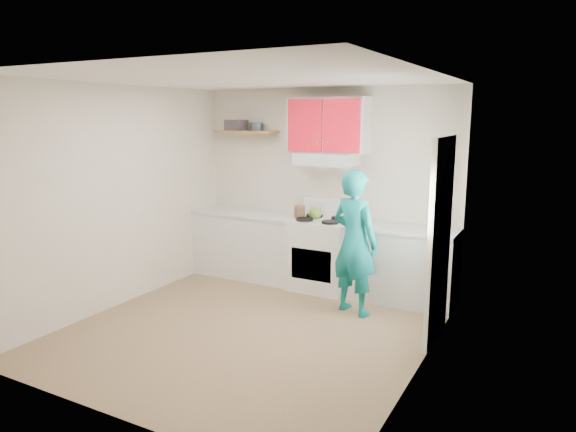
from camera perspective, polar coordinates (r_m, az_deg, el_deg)
The scene contains 21 objects.
floor at distance 5.72m, azimuth -4.02°, elevation -12.18°, with size 3.80×3.80×0.00m, color brown.
ceiling at distance 5.28m, azimuth -4.41°, elevation 14.76°, with size 3.60×3.80×0.04m, color white.
back_wall at distance 7.01m, azimuth 4.15°, elevation 3.15°, with size 3.60×0.04×2.60m, color beige.
front_wall at distance 3.92m, azimuth -19.27°, elevation -3.62°, with size 3.60×0.04×2.60m, color beige.
left_wall at distance 6.49m, azimuth -17.77°, elevation 2.03°, with size 0.04×3.80×2.60m, color beige.
right_wall at distance 4.66m, azimuth 14.85°, elevation -1.13°, with size 0.04×3.80×2.60m, color beige.
door at distance 5.39m, azimuth 16.21°, elevation -2.58°, with size 0.05×0.85×2.05m, color white.
door_glass at distance 5.32m, azimuth 16.16°, elevation 1.91°, with size 0.01×0.55×0.95m, color white.
counter_left at distance 7.40m, azimuth -4.29°, elevation -3.15°, with size 1.52×0.60×0.90m, color silver.
counter_right at distance 6.53m, azimuth 12.16°, elevation -5.28°, with size 1.32×0.60×0.90m, color silver.
stove at distance 6.84m, azimuth 3.70°, elevation -4.21°, with size 0.76×0.65×0.92m, color white.
range_hood at distance 6.73m, azimuth 4.21°, elevation 6.21°, with size 0.76×0.44×0.15m, color silver.
upper_cabinets at distance 6.76m, azimuth 4.45°, elevation 9.84°, with size 1.02×0.33×0.70m, color red.
shelf at distance 7.37m, azimuth -4.56°, elevation 9.14°, with size 0.90×0.30×0.04m, color brown.
books at distance 7.43m, azimuth -5.68°, elevation 9.84°, with size 0.28×0.20×0.15m, color #3B343B.
tin at distance 7.28m, azimuth -3.41°, elevation 9.71°, with size 0.18×0.18×0.11m, color #333D4C.
kettle at distance 6.80m, azimuth 2.98°, elevation 0.32°, with size 0.18×0.18×0.15m, color #537821.
crock at distance 6.86m, azimuth 1.30°, elevation 0.37°, with size 0.15×0.15×0.17m, color #4C3021.
cutting_board at distance 6.53m, azimuth 10.18°, elevation -1.06°, with size 0.29×0.21×0.02m, color olive.
silicone_mat at distance 6.35m, azimuth 14.67°, elevation -1.62°, with size 0.32×0.27×0.01m, color red.
person at distance 5.96m, azimuth 7.29°, elevation -2.87°, with size 0.61×0.40×1.66m, color #0C7473.
Camera 1 is at (2.83, -4.44, 2.24)m, focal length 32.58 mm.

